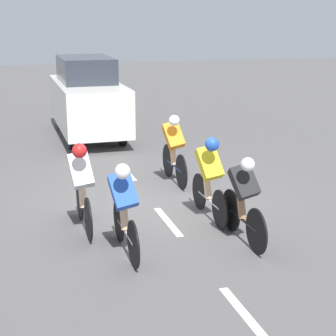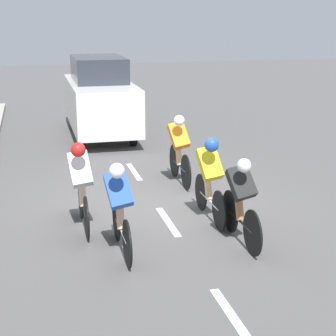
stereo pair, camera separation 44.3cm
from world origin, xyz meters
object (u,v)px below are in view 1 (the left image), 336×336
at_px(cyclist_blue, 124,206).
at_px(cyclist_yellow, 209,175).
at_px(cyclist_orange, 174,147).
at_px(cyclist_black, 244,197).
at_px(cyclist_white, 82,184).
at_px(support_car, 88,98).

bearing_deg(cyclist_blue, cyclist_yellow, -148.90).
height_order(cyclist_yellow, cyclist_orange, cyclist_yellow).
relative_size(cyclist_yellow, cyclist_black, 1.01).
bearing_deg(cyclist_white, cyclist_black, 152.28).
relative_size(cyclist_white, support_car, 0.38).
bearing_deg(support_car, cyclist_yellow, 97.24).
xyz_separation_m(cyclist_black, support_car, (1.07, -8.39, 0.37)).
height_order(cyclist_white, support_car, support_car).
bearing_deg(cyclist_blue, cyclist_white, -68.57).
bearing_deg(cyclist_white, cyclist_orange, -136.21).
distance_m(cyclist_orange, support_car, 5.20).
bearing_deg(support_car, cyclist_orange, 100.89).
xyz_separation_m(cyclist_orange, cyclist_blue, (1.74, 3.22, -0.01)).
relative_size(cyclist_orange, cyclist_white, 1.01).
distance_m(cyclist_black, support_car, 8.46).
xyz_separation_m(cyclist_orange, cyclist_white, (2.19, 2.09, 0.03)).
bearing_deg(cyclist_black, support_car, -82.72).
relative_size(cyclist_blue, support_car, 0.38).
bearing_deg(cyclist_orange, cyclist_blue, 61.57).
bearing_deg(cyclist_yellow, cyclist_orange, -91.39).
bearing_deg(cyclist_orange, cyclist_yellow, 88.61).
relative_size(cyclist_black, cyclist_blue, 0.98).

